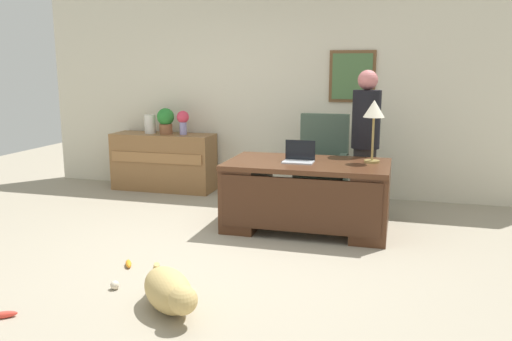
% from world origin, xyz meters
% --- Properties ---
extents(ground_plane, '(12.00, 12.00, 0.00)m').
position_xyz_m(ground_plane, '(0.00, 0.00, 0.00)').
color(ground_plane, '#9E937F').
extents(back_wall, '(7.00, 0.16, 2.70)m').
position_xyz_m(back_wall, '(0.01, 2.60, 1.35)').
color(back_wall, beige).
rests_on(back_wall, ground_plane).
extents(desk, '(1.70, 0.98, 0.73)m').
position_xyz_m(desk, '(0.65, 0.95, 0.40)').
color(desk, '#4C2B19').
rests_on(desk, ground_plane).
extents(credenza, '(1.45, 0.50, 0.80)m').
position_xyz_m(credenza, '(-1.64, 2.25, 0.40)').
color(credenza, olive).
rests_on(credenza, ground_plane).
extents(armchair, '(0.60, 0.59, 1.15)m').
position_xyz_m(armchair, '(0.66, 1.93, 0.50)').
color(armchair, '#475B4C').
rests_on(armchair, ground_plane).
extents(person_standing, '(0.32, 0.32, 1.69)m').
position_xyz_m(person_standing, '(1.20, 1.62, 0.87)').
color(person_standing, '#262323').
rests_on(person_standing, ground_plane).
extents(dog_lying, '(0.62, 0.62, 0.30)m').
position_xyz_m(dog_lying, '(0.06, -1.22, 0.16)').
color(dog_lying, tan).
rests_on(dog_lying, ground_plane).
extents(laptop, '(0.32, 0.22, 0.22)m').
position_xyz_m(laptop, '(0.56, 0.96, 0.79)').
color(laptop, '#B2B5BA').
rests_on(laptop, desk).
extents(desk_lamp, '(0.22, 0.22, 0.66)m').
position_xyz_m(desk_lamp, '(1.30, 1.13, 1.25)').
color(desk_lamp, '#9E8447').
rests_on(desk_lamp, desk).
extents(vase_with_flowers, '(0.17, 0.17, 0.33)m').
position_xyz_m(vase_with_flowers, '(-1.33, 2.25, 1.00)').
color(vase_with_flowers, '#9592CE').
rests_on(vase_with_flowers, credenza).
extents(vase_empty, '(0.16, 0.16, 0.26)m').
position_xyz_m(vase_empty, '(-1.83, 2.25, 0.93)').
color(vase_empty, silver).
rests_on(vase_empty, credenza).
extents(potted_plant, '(0.24, 0.24, 0.36)m').
position_xyz_m(potted_plant, '(-1.59, 2.25, 1.00)').
color(potted_plant, brown).
rests_on(potted_plant, credenza).
extents(dog_toy_ball, '(0.07, 0.07, 0.07)m').
position_xyz_m(dog_toy_ball, '(-0.52, -0.99, 0.04)').
color(dog_toy_ball, beige).
rests_on(dog_toy_ball, ground_plane).
extents(dog_toy_bone, '(0.19, 0.15, 0.05)m').
position_xyz_m(dog_toy_bone, '(-1.02, -1.63, 0.03)').
color(dog_toy_bone, '#E53F33').
rests_on(dog_toy_bone, ground_plane).
extents(dog_toy_plush, '(0.13, 0.16, 0.05)m').
position_xyz_m(dog_toy_plush, '(-0.66, -0.53, 0.03)').
color(dog_toy_plush, orange).
rests_on(dog_toy_plush, ground_plane).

